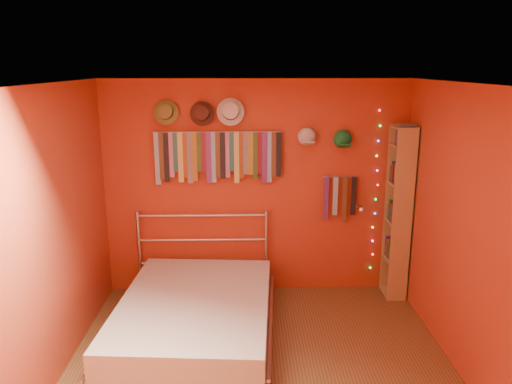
{
  "coord_description": "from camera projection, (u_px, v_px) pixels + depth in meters",
  "views": [
    {
      "loc": [
        -0.13,
        -3.86,
        2.64
      ],
      "look_at": [
        -0.02,
        0.9,
        1.43
      ],
      "focal_mm": 35.0,
      "sensor_mm": 36.0,
      "label": 1
    }
  ],
  "objects": [
    {
      "name": "fedora_white",
      "position": [
        230.0,
        111.0,
        5.46
      ],
      "size": [
        0.31,
        0.17,
        0.3
      ],
      "rotation": [
        1.36,
        0.0,
        0.0
      ],
      "color": "beige",
      "rests_on": "back_wall"
    },
    {
      "name": "cap_white",
      "position": [
        307.0,
        137.0,
        5.6
      ],
      "size": [
        0.19,
        0.24,
        0.19
      ],
      "color": "beige",
      "rests_on": "back_wall"
    },
    {
      "name": "ground",
      "position": [
        260.0,
        373.0,
        4.4
      ],
      "size": [
        3.5,
        3.5,
        0.0
      ],
      "primitive_type": "plane",
      "color": "brown",
      "rests_on": "ground"
    },
    {
      "name": "right_wall",
      "position": [
        472.0,
        238.0,
        4.13
      ],
      "size": [
        0.02,
        3.5,
        2.5
      ],
      "primitive_type": "cube",
      "color": "#943617",
      "rests_on": "ground"
    },
    {
      "name": "fedora_brown",
      "position": [
        202.0,
        113.0,
        5.46
      ],
      "size": [
        0.27,
        0.15,
        0.27
      ],
      "rotation": [
        1.36,
        0.0,
        0.0
      ],
      "color": "#422017",
      "rests_on": "back_wall"
    },
    {
      "name": "left_wall",
      "position": [
        46.0,
        241.0,
        4.05
      ],
      "size": [
        0.02,
        3.5,
        2.5
      ],
      "primitive_type": "cube",
      "color": "#943617",
      "rests_on": "ground"
    },
    {
      "name": "reading_lamp",
      "position": [
        361.0,
        209.0,
        5.62
      ],
      "size": [
        0.07,
        0.32,
        0.09
      ],
      "color": "#B6B6BB",
      "rests_on": "back_wall"
    },
    {
      "name": "bed",
      "position": [
        195.0,
        317.0,
        4.91
      ],
      "size": [
        1.66,
        2.14,
        1.01
      ],
      "rotation": [
        0.0,
        0.0,
        -0.07
      ],
      "color": "#B6B6BB",
      "rests_on": "ground"
    },
    {
      "name": "bookshelf",
      "position": [
        402.0,
        212.0,
        5.67
      ],
      "size": [
        0.25,
        0.34,
        2.0
      ],
      "color": "#B0844F",
      "rests_on": "ground"
    },
    {
      "name": "ceiling",
      "position": [
        261.0,
        84.0,
        3.78
      ],
      "size": [
        3.5,
        3.5,
        0.02
      ],
      "primitive_type": "cube",
      "color": "white",
      "rests_on": "back_wall"
    },
    {
      "name": "fairy_lights",
      "position": [
        376.0,
        192.0,
        5.79
      ],
      "size": [
        0.06,
        0.02,
        1.91
      ],
      "color": "#FF3333",
      "rests_on": "back_wall"
    },
    {
      "name": "cap_green",
      "position": [
        343.0,
        139.0,
        5.61
      ],
      "size": [
        0.19,
        0.24,
        0.19
      ],
      "color": "#1A7936",
      "rests_on": "back_wall"
    },
    {
      "name": "small_tie_rack",
      "position": [
        340.0,
        196.0,
        5.77
      ],
      "size": [
        0.4,
        0.03,
        0.55
      ],
      "color": "#B6B6BB",
      "rests_on": "back_wall"
    },
    {
      "name": "tie_rack",
      "position": [
        218.0,
        155.0,
        5.61
      ],
      "size": [
        1.45,
        0.03,
        0.6
      ],
      "color": "#B6B6BB",
      "rests_on": "back_wall"
    },
    {
      "name": "fedora_olive",
      "position": [
        165.0,
        112.0,
        5.45
      ],
      "size": [
        0.28,
        0.15,
        0.27
      ],
      "rotation": [
        1.36,
        0.0,
        0.0
      ],
      "color": "olive",
      "rests_on": "back_wall"
    },
    {
      "name": "back_wall",
      "position": [
        256.0,
        188.0,
        5.79
      ],
      "size": [
        3.5,
        0.02,
        2.5
      ],
      "primitive_type": "cube",
      "color": "#943617",
      "rests_on": "ground"
    }
  ]
}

